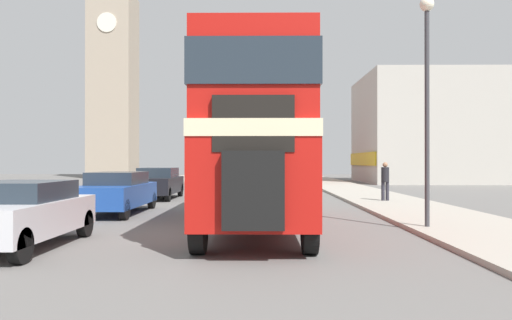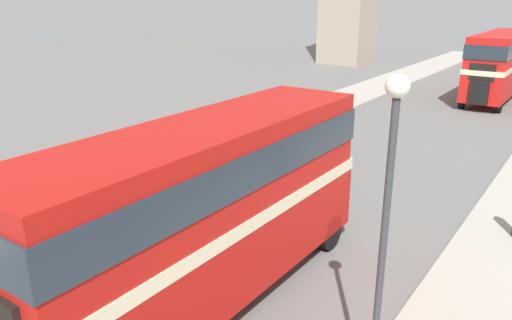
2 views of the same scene
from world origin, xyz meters
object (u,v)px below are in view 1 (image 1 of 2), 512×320
at_px(car_parked_near, 18,213).
at_px(church_tower, 113,38).
at_px(double_decker_bus, 256,131).
at_px(street_lamp, 427,76).
at_px(bus_distant, 266,152).
at_px(car_parked_far, 158,183).
at_px(pedestrian_walking, 385,179).
at_px(car_parked_mid, 117,192).

height_order(car_parked_near, church_tower, church_tower).
bearing_deg(double_decker_bus, street_lamp, -11.08).
bearing_deg(car_parked_near, bus_distant, 80.83).
relative_size(car_parked_near, church_tower, 0.13).
height_order(car_parked_far, pedestrian_walking, pedestrian_walking).
height_order(bus_distant, car_parked_near, bus_distant).
bearing_deg(car_parked_far, pedestrian_walking, -13.78).
distance_m(street_lamp, church_tower, 48.27).
bearing_deg(car_parked_mid, church_tower, 106.73).
bearing_deg(pedestrian_walking, bus_distant, 102.33).
bearing_deg(pedestrian_walking, car_parked_near, -132.70).
xyz_separation_m(car_parked_near, car_parked_far, (0.03, 13.66, 0.05)).
bearing_deg(car_parked_near, street_lamp, 15.74).
bearing_deg(church_tower, car_parked_far, -69.88).
bearing_deg(bus_distant, street_lamp, -82.95).
bearing_deg(pedestrian_walking, double_decker_bus, -125.29).
distance_m(bus_distant, pedestrian_walking, 22.91).
bearing_deg(car_parked_far, car_parked_mid, -89.98).
bearing_deg(church_tower, car_parked_mid, -73.27).
height_order(bus_distant, pedestrian_walking, bus_distant).
bearing_deg(church_tower, car_parked_near, -75.76).
relative_size(bus_distant, church_tower, 0.36).
bearing_deg(pedestrian_walking, car_parked_mid, -157.23).
relative_size(bus_distant, car_parked_near, 2.68).
relative_size(car_parked_near, car_parked_far, 0.93).
xyz_separation_m(pedestrian_walking, street_lamp, (-1.06, -8.55, 2.91)).
relative_size(car_parked_mid, street_lamp, 0.80).
relative_size(double_decker_bus, street_lamp, 1.73).
relative_size(car_parked_near, street_lamp, 0.69).
xyz_separation_m(bus_distant, pedestrian_walking, (4.88, -22.32, -1.62)).
distance_m(double_decker_bus, car_parked_mid, 6.17).
bearing_deg(bus_distant, car_parked_far, -105.17).
distance_m(double_decker_bus, street_lamp, 4.66).
bearing_deg(bus_distant, car_parked_mid, -101.40).
relative_size(car_parked_near, pedestrian_walking, 2.47).
distance_m(car_parked_near, car_parked_far, 13.66).
distance_m(bus_distant, car_parked_near, 33.96).
distance_m(car_parked_mid, street_lamp, 10.62).
height_order(car_parked_near, car_parked_far, car_parked_far).
relative_size(car_parked_mid, car_parked_far, 1.08).
xyz_separation_m(double_decker_bus, street_lamp, (4.38, -0.86, 1.35)).
bearing_deg(car_parked_mid, pedestrian_walking, 22.77).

